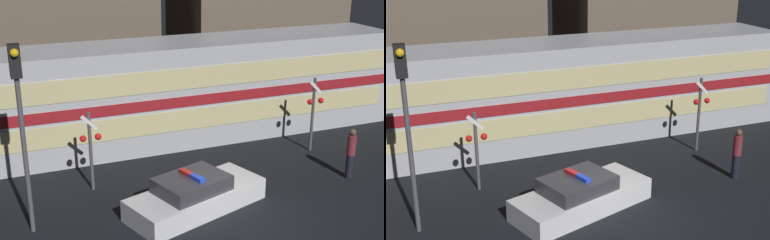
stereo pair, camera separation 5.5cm
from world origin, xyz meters
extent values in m
plane|color=black|center=(0.00, 0.00, 0.00)|extent=(120.00, 120.00, 0.00)
cube|color=#B7BABF|center=(1.26, 7.50, 2.08)|extent=(18.41, 2.94, 4.16)
cube|color=maroon|center=(1.26, 6.02, 2.08)|extent=(18.05, 0.03, 0.42)
cube|color=beige|center=(1.26, 6.02, 1.33)|extent=(17.49, 0.02, 0.83)
cube|color=beige|center=(1.26, 6.02, 2.99)|extent=(17.49, 0.02, 0.83)
cube|color=silver|center=(-0.89, 1.44, 0.35)|extent=(4.81, 3.03, 0.70)
cube|color=#333338|center=(-1.06, 1.38, 0.93)|extent=(2.52, 2.11, 0.47)
cube|color=blue|center=(-0.98, 1.13, 1.22)|extent=(0.35, 0.56, 0.12)
cube|color=red|center=(-1.14, 1.63, 1.22)|extent=(0.35, 0.56, 0.12)
cylinder|color=black|center=(5.04, 1.56, 0.44)|extent=(0.26, 0.26, 0.88)
cylinder|color=maroon|center=(5.04, 1.56, 1.24)|extent=(0.31, 0.31, 0.73)
sphere|color=brown|center=(5.04, 1.56, 1.73)|extent=(0.24, 0.24, 0.24)
cylinder|color=#4C4C51|center=(5.22, 4.25, 1.50)|extent=(0.12, 0.12, 3.00)
sphere|color=red|center=(4.97, 4.12, 2.10)|extent=(0.23, 0.23, 0.23)
sphere|color=red|center=(5.46, 4.12, 2.10)|extent=(0.23, 0.23, 0.23)
cube|color=white|center=(5.22, 4.17, 2.64)|extent=(0.58, 0.03, 0.58)
cylinder|color=#4C4C51|center=(-3.62, 4.03, 1.38)|extent=(0.12, 0.12, 2.76)
sphere|color=red|center=(-3.87, 3.90, 1.93)|extent=(0.23, 0.23, 0.23)
sphere|color=red|center=(-3.37, 3.90, 1.93)|extent=(0.23, 0.23, 0.23)
cube|color=white|center=(-3.62, 3.95, 2.43)|extent=(0.58, 0.03, 0.58)
cylinder|color=#4C4C51|center=(-5.82, 1.99, 2.31)|extent=(0.14, 0.14, 4.62)
cube|color=black|center=(-5.82, 1.99, 5.07)|extent=(0.30, 0.30, 0.90)
sphere|color=gold|center=(-5.82, 1.80, 5.32)|extent=(0.23, 0.23, 0.23)
cube|color=brown|center=(-2.65, 16.45, 4.18)|extent=(9.50, 6.06, 8.36)
cube|color=brown|center=(8.30, 14.87, 3.19)|extent=(9.04, 5.42, 6.39)
camera|label=1|loc=(-6.62, -12.46, 8.18)|focal=50.00mm
camera|label=2|loc=(-6.57, -12.49, 8.18)|focal=50.00mm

